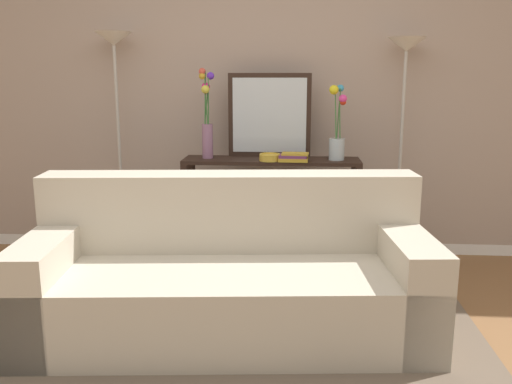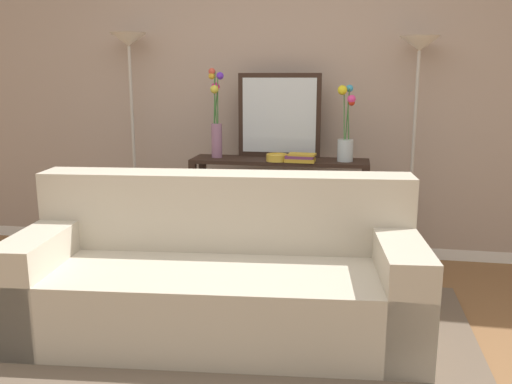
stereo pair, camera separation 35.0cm
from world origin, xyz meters
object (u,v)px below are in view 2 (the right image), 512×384
at_px(couch, 220,278).
at_px(book_stack, 300,158).
at_px(console_table, 279,194).
at_px(book_row_under_console, 230,255).
at_px(wall_mirror, 279,115).
at_px(vase_short_flowers, 346,135).
at_px(floor_lamp_right, 417,89).
at_px(floor_lamp_left, 131,83).
at_px(fruit_bowl, 277,157).
at_px(vase_tall_flowers, 216,120).

height_order(couch, book_stack, book_stack).
relative_size(console_table, book_row_under_console, 4.13).
bearing_deg(couch, wall_mirror, 82.81).
xyz_separation_m(wall_mirror, vase_short_flowers, (0.51, -0.14, -0.12)).
bearing_deg(floor_lamp_right, floor_lamp_left, -180.00).
height_order(fruit_bowl, book_row_under_console, fruit_bowl).
bearing_deg(floor_lamp_left, console_table, -6.12).
height_order(wall_mirror, book_stack, wall_mirror).
distance_m(console_table, vase_short_flowers, 0.67).
relative_size(vase_short_flowers, book_row_under_console, 1.71).
bearing_deg(fruit_bowl, book_row_under_console, 166.30).
distance_m(fruit_bowl, book_stack, 0.17).
xyz_separation_m(floor_lamp_right, book_stack, (-0.81, -0.23, -0.49)).
distance_m(floor_lamp_left, floor_lamp_right, 2.19).
height_order(floor_lamp_right, wall_mirror, floor_lamp_right).
relative_size(floor_lamp_left, wall_mirror, 2.80).
xyz_separation_m(floor_lamp_left, fruit_bowl, (1.20, -0.22, -0.53)).
bearing_deg(vase_tall_flowers, console_table, -0.82).
height_order(console_table, book_row_under_console, console_table).
height_order(floor_lamp_right, vase_short_flowers, floor_lamp_right).
xyz_separation_m(wall_mirror, fruit_bowl, (0.02, -0.22, -0.29)).
height_order(console_table, book_stack, book_stack).
relative_size(couch, book_row_under_console, 7.11).
xyz_separation_m(fruit_bowl, book_stack, (0.17, -0.01, 0.00)).
bearing_deg(vase_tall_flowers, wall_mirror, 14.86).
bearing_deg(fruit_bowl, vase_tall_flowers, 168.32).
xyz_separation_m(book_stack, book_row_under_console, (-0.55, 0.10, -0.81)).
bearing_deg(fruit_bowl, book_stack, -2.27).
bearing_deg(console_table, fruit_bowl, -94.60).
relative_size(wall_mirror, book_stack, 2.84).
bearing_deg(fruit_bowl, wall_mirror, 94.00).
relative_size(console_table, vase_tall_flowers, 1.98).
bearing_deg(book_stack, floor_lamp_left, 170.56).
distance_m(wall_mirror, book_row_under_console, 1.16).
relative_size(console_table, floor_lamp_left, 0.75).
relative_size(vase_short_flowers, fruit_bowl, 3.52).
relative_size(floor_lamp_left, fruit_bowl, 11.34).
relative_size(console_table, wall_mirror, 2.09).
height_order(floor_lamp_right, book_stack, floor_lamp_right).
bearing_deg(console_table, vase_tall_flowers, 179.18).
height_order(fruit_bowl, book_stack, book_stack).
distance_m(console_table, wall_mirror, 0.60).
distance_m(couch, wall_mirror, 1.53).
xyz_separation_m(wall_mirror, book_stack, (0.19, -0.23, -0.29)).
bearing_deg(couch, console_table, 80.89).
xyz_separation_m(vase_short_flowers, book_row_under_console, (-0.87, 0.01, -0.97)).
relative_size(fruit_bowl, book_row_under_console, 0.49).
height_order(vase_tall_flowers, book_row_under_console, vase_tall_flowers).
bearing_deg(floor_lamp_right, couch, -132.31).
bearing_deg(book_stack, fruit_bowl, 177.73).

